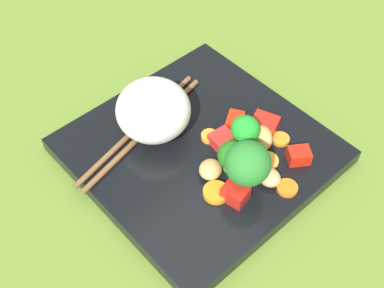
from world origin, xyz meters
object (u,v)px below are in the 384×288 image
at_px(rice_mound, 153,110).
at_px(broccoli_floret_2, 232,156).
at_px(carrot_slice_2, 267,161).
at_px(chopstick_pair, 141,130).
at_px(square_plate, 200,150).

height_order(rice_mound, broccoli_floret_2, rice_mound).
relative_size(broccoli_floret_2, carrot_slice_2, 1.60).
bearing_deg(chopstick_pair, square_plate, 108.47).
relative_size(square_plate, rice_mound, 3.04).
bearing_deg(broccoli_floret_2, rice_mound, 11.33).
height_order(broccoli_floret_2, carrot_slice_2, broccoli_floret_2).
height_order(square_plate, broccoli_floret_2, broccoli_floret_2).
xyz_separation_m(square_plate, broccoli_floret_2, (-0.05, -0.00, 0.03)).
bearing_deg(chopstick_pair, broccoli_floret_2, 97.22).
bearing_deg(chopstick_pair, rice_mound, 137.51).
xyz_separation_m(rice_mound, broccoli_floret_2, (-0.11, -0.02, -0.01)).
height_order(square_plate, chopstick_pair, chopstick_pair).
bearing_deg(square_plate, rice_mound, 20.54).
distance_m(broccoli_floret_2, carrot_slice_2, 0.05).
bearing_deg(broccoli_floret_2, carrot_slice_2, -122.11).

